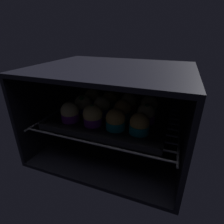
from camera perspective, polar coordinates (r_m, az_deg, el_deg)
oven_cavity at (r=76.64cm, az=1.21°, el=1.29°), size 59.00×47.00×37.00cm
oven_rack at (r=74.47cm, az=0.09°, el=-2.32°), size 54.80×42.00×0.80cm
baking_tray at (r=73.73cm, az=-0.00°, el=-1.69°), size 45.05×35.90×2.20cm
muffin_row0_col0 at (r=70.46cm, az=-13.48°, el=-0.20°), size 7.10×7.10×7.71cm
muffin_row0_col1 at (r=65.92cm, az=-6.26°, el=-1.21°), size 7.42×7.42×8.20cm
muffin_row0_col2 at (r=62.74cm, az=1.16°, el=-2.62°), size 7.04×7.04×7.70cm
muffin_row0_col3 at (r=61.05cm, az=8.88°, el=-3.97°), size 7.04×7.04×7.44cm
muffin_row1_col0 at (r=77.70cm, az=-9.26°, el=2.42°), size 7.57×7.57×7.81cm
muffin_row1_col1 at (r=73.90cm, az=-3.22°, el=1.76°), size 7.06×7.06×7.86cm
muffin_row1_col2 at (r=70.56cm, az=3.40°, el=0.61°), size 7.04×7.04×7.84cm
muffin_row1_col3 at (r=68.95cm, az=11.02°, el=-0.55°), size 7.04×7.04×7.84cm
muffin_row2_col0 at (r=85.07cm, az=-6.35°, el=4.73°), size 7.61×7.61×7.78cm
muffin_row2_col1 at (r=82.04cm, az=-0.83°, el=3.80°), size 7.04×7.04×7.15cm
muffin_row2_col2 at (r=78.69cm, az=5.35°, el=3.06°), size 7.21×7.21×7.65cm
muffin_row2_col3 at (r=76.93cm, az=11.88°, el=2.06°), size 7.28×7.28×7.66cm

